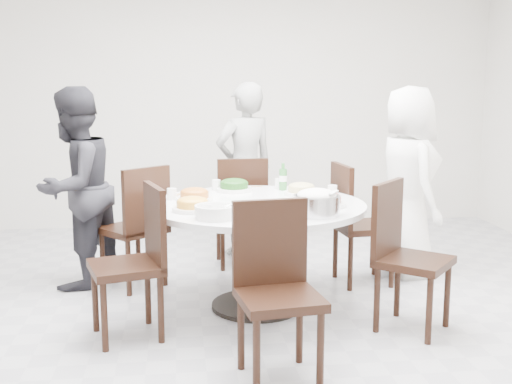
{
  "coord_description": "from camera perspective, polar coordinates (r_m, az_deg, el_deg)",
  "views": [
    {
      "loc": [
        -0.46,
        -3.99,
        1.59
      ],
      "look_at": [
        0.07,
        0.36,
        0.82
      ],
      "focal_mm": 45.0,
      "sensor_mm": 36.0,
      "label": 1
    }
  ],
  "objects": [
    {
      "name": "dining_table",
      "position": [
        4.5,
        0.08,
        -5.7
      ],
      "size": [
        1.5,
        1.5,
        0.75
      ],
      "primitive_type": "cylinder",
      "color": "white",
      "rests_on": "floor"
    },
    {
      "name": "tea_cups",
      "position": [
        5.04,
        -1.1,
        0.83
      ],
      "size": [
        0.07,
        0.07,
        0.08
      ],
      "primitive_type": "cylinder",
      "color": "white",
      "rests_on": "dining_table"
    },
    {
      "name": "chair_se",
      "position": [
        4.2,
        13.88,
        -5.72
      ],
      "size": [
        0.59,
        0.59,
        0.95
      ],
      "primitive_type": "cube",
      "rotation": [
        0.0,
        0.0,
        7.14
      ],
      "color": "black",
      "rests_on": "floor"
    },
    {
      "name": "chair_s",
      "position": [
        3.42,
        2.11,
        -9.08
      ],
      "size": [
        0.47,
        0.47,
        0.95
      ],
      "primitive_type": "cube",
      "rotation": [
        0.0,
        0.0,
        6.42
      ],
      "color": "black",
      "rests_on": "floor"
    },
    {
      "name": "dish_pale",
      "position": [
        4.73,
        4.05,
        0.13
      ],
      "size": [
        0.25,
        0.25,
        0.07
      ],
      "primitive_type": "cylinder",
      "color": "white",
      "rests_on": "dining_table"
    },
    {
      "name": "wall_back",
      "position": [
        7.01,
        -3.18,
        8.39
      ],
      "size": [
        6.0,
        0.01,
        2.8
      ],
      "primitive_type": "cube",
      "color": "silver",
      "rests_on": "ground"
    },
    {
      "name": "beverage_bottle",
      "position": [
        4.93,
        2.42,
        1.37
      ],
      "size": [
        0.06,
        0.06,
        0.21
      ],
      "primitive_type": "cylinder",
      "color": "#307934",
      "rests_on": "dining_table"
    },
    {
      "name": "diner_middle",
      "position": [
        5.84,
        -0.99,
        2.04
      ],
      "size": [
        0.67,
        0.56,
        1.57
      ],
      "primitive_type": "imported",
      "rotation": [
        0.0,
        0.0,
        3.52
      ],
      "color": "black",
      "rests_on": "floor"
    },
    {
      "name": "chair_ne",
      "position": [
        5.1,
        9.57,
        -2.82
      ],
      "size": [
        0.46,
        0.46,
        0.95
      ],
      "primitive_type": "cube",
      "rotation": [
        0.0,
        0.0,
        1.67
      ],
      "color": "black",
      "rests_on": "floor"
    },
    {
      "name": "dish_orange",
      "position": [
        4.51,
        -5.49,
        -0.37
      ],
      "size": [
        0.26,
        0.26,
        0.07
      ],
      "primitive_type": "cylinder",
      "color": "white",
      "rests_on": "dining_table"
    },
    {
      "name": "chair_n",
      "position": [
        5.52,
        -1.44,
        -1.69
      ],
      "size": [
        0.43,
        0.43,
        0.95
      ],
      "primitive_type": "cube",
      "rotation": [
        0.0,
        0.0,
        3.18
      ],
      "color": "black",
      "rests_on": "floor"
    },
    {
      "name": "chopsticks",
      "position": [
        5.03,
        -0.77,
        0.42
      ],
      "size": [
        0.24,
        0.04,
        0.01
      ],
      "primitive_type": null,
      "color": "tan",
      "rests_on": "dining_table"
    },
    {
      "name": "dish_redbrown",
      "position": [
        4.33,
        5.99,
        -0.76
      ],
      "size": [
        0.31,
        0.31,
        0.08
      ],
      "primitive_type": "cylinder",
      "color": "white",
      "rests_on": "dining_table"
    },
    {
      "name": "soup_bowl",
      "position": [
        3.94,
        -3.59,
        -1.75
      ],
      "size": [
        0.26,
        0.26,
        0.08
      ],
      "primitive_type": "cylinder",
      "color": "white",
      "rests_on": "dining_table"
    },
    {
      "name": "chair_nw",
      "position": [
        5.03,
        -10.92,
        -3.02
      ],
      "size": [
        0.59,
        0.59,
        0.95
      ],
      "primitive_type": "cube",
      "rotation": [
        0.0,
        0.0,
        3.84
      ],
      "color": "black",
      "rests_on": "floor"
    },
    {
      "name": "dish_greens",
      "position": [
        4.89,
        -1.95,
        0.49
      ],
      "size": [
        0.27,
        0.27,
        0.07
      ],
      "primitive_type": "cylinder",
      "color": "white",
      "rests_on": "dining_table"
    },
    {
      "name": "chair_sw",
      "position": [
        4.04,
        -11.5,
        -6.25
      ],
      "size": [
        0.52,
        0.52,
        0.95
      ],
      "primitive_type": "cube",
      "rotation": [
        0.0,
        0.0,
        4.99
      ],
      "color": "black",
      "rests_on": "floor"
    },
    {
      "name": "diner_left",
      "position": [
        5.1,
        -15.8,
        0.34
      ],
      "size": [
        0.87,
        0.94,
        1.54
      ],
      "primitive_type": "imported",
      "rotation": [
        0.0,
        0.0,
        4.22
      ],
      "color": "black",
      "rests_on": "floor"
    },
    {
      "name": "rice_bowl",
      "position": [
        4.04,
        5.41,
        -1.18
      ],
      "size": [
        0.29,
        0.29,
        0.13
      ],
      "primitive_type": "cylinder",
      "color": "silver",
      "rests_on": "dining_table"
    },
    {
      "name": "diner_right",
      "position": [
        5.35,
        13.3,
        0.89
      ],
      "size": [
        0.58,
        0.81,
        1.54
      ],
      "primitive_type": "imported",
      "rotation": [
        0.0,
        0.0,
        1.69
      ],
      "color": "white",
      "rests_on": "floor"
    },
    {
      "name": "dish_tofu",
      "position": [
        4.17,
        -5.67,
        -1.23
      ],
      "size": [
        0.26,
        0.26,
        0.07
      ],
      "primitive_type": "cylinder",
      "color": "white",
      "rests_on": "dining_table"
    },
    {
      "name": "floor",
      "position": [
        4.32,
        -0.32,
        -11.64
      ],
      "size": [
        6.0,
        6.0,
        0.01
      ],
      "primitive_type": "cube",
      "color": "#A8A8AD",
      "rests_on": "ground"
    },
    {
      "name": "wall_front",
      "position": [
        1.11,
        17.74,
        -0.37
      ],
      "size": [
        6.0,
        0.01,
        2.8
      ],
      "primitive_type": "cube",
      "color": "silver",
      "rests_on": "ground"
    }
  ]
}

